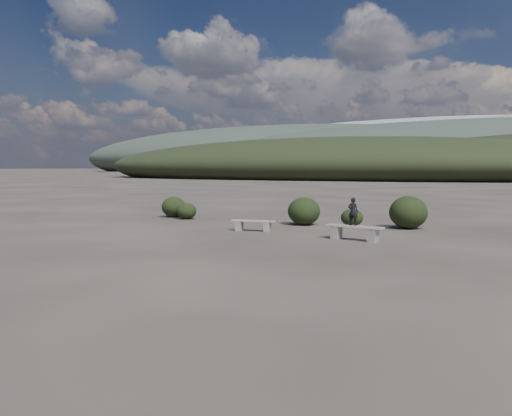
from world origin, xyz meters
The scene contains 10 objects.
ground centered at (0.00, 0.00, 0.00)m, with size 1200.00×1200.00×0.00m, color #2E2823.
bench_left centered at (-1.51, 5.60, 0.26)m, with size 1.75×0.61×0.43m.
bench_right centered at (2.63, 4.89, 0.30)m, with size 2.04×0.75×0.50m.
seated_person centered at (2.58, 4.90, 0.98)m, with size 0.35×0.23×0.96m, color black.
shrub_a centered at (-6.37, 8.34, 0.39)m, with size 0.94×0.94×0.77m, color black.
shrub_b centered at (-0.45, 8.41, 0.60)m, with size 1.39×1.39×1.19m, color black.
shrub_c centered at (1.54, 8.80, 0.37)m, with size 0.92×0.92×0.74m, color black.
shrub_d centered at (3.78, 9.02, 0.66)m, with size 1.51×1.51×1.32m, color black.
shrub_f centered at (-7.47, 8.88, 0.51)m, with size 1.20×1.20×1.01m, color black.
mountain_ridges centered at (-7.48, 339.06, 10.84)m, with size 500.00×400.00×56.00m.
Camera 1 is at (6.80, -11.67, 2.48)m, focal length 35.00 mm.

